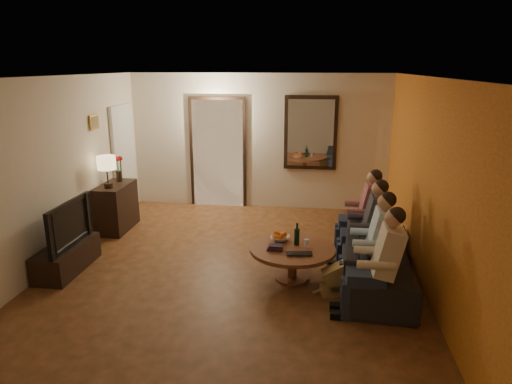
# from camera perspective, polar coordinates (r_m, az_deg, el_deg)

# --- Properties ---
(floor) EXTENTS (5.00, 6.00, 0.01)m
(floor) POSITION_cam_1_polar(r_m,az_deg,el_deg) (6.42, -3.04, -9.70)
(floor) COLOR #492F13
(floor) RESTS_ON ground
(ceiling) EXTENTS (5.00, 6.00, 0.01)m
(ceiling) POSITION_cam_1_polar(r_m,az_deg,el_deg) (5.81, -3.42, 14.19)
(ceiling) COLOR white
(ceiling) RESTS_ON back_wall
(back_wall) EXTENTS (5.00, 0.02, 2.60)m
(back_wall) POSITION_cam_1_polar(r_m,az_deg,el_deg) (8.89, 0.31, 6.28)
(back_wall) COLOR beige
(back_wall) RESTS_ON floor
(front_wall) EXTENTS (5.00, 0.02, 2.60)m
(front_wall) POSITION_cam_1_polar(r_m,az_deg,el_deg) (3.25, -13.05, -11.18)
(front_wall) COLOR beige
(front_wall) RESTS_ON floor
(left_wall) EXTENTS (0.02, 6.00, 2.60)m
(left_wall) POSITION_cam_1_polar(r_m,az_deg,el_deg) (6.88, -24.16, 2.14)
(left_wall) COLOR beige
(left_wall) RESTS_ON floor
(right_wall) EXTENTS (0.02, 6.00, 2.60)m
(right_wall) POSITION_cam_1_polar(r_m,az_deg,el_deg) (6.05, 20.74, 0.80)
(right_wall) COLOR beige
(right_wall) RESTS_ON floor
(orange_accent) EXTENTS (0.01, 6.00, 2.60)m
(orange_accent) POSITION_cam_1_polar(r_m,az_deg,el_deg) (6.05, 20.65, 0.81)
(orange_accent) COLOR #B95E1F
(orange_accent) RESTS_ON right_wall
(kitchen_doorway) EXTENTS (1.00, 0.06, 2.10)m
(kitchen_doorway) POSITION_cam_1_polar(r_m,az_deg,el_deg) (9.04, -4.76, 4.78)
(kitchen_doorway) COLOR #FFE0A5
(kitchen_doorway) RESTS_ON floor
(door_trim) EXTENTS (1.12, 0.04, 2.22)m
(door_trim) POSITION_cam_1_polar(r_m,az_deg,el_deg) (9.03, -4.78, 4.77)
(door_trim) COLOR black
(door_trim) RESTS_ON floor
(fridge_glimpse) EXTENTS (0.45, 0.03, 1.70)m
(fridge_glimpse) POSITION_cam_1_polar(r_m,az_deg,el_deg) (9.03, -3.18, 3.82)
(fridge_glimpse) COLOR silver
(fridge_glimpse) RESTS_ON floor
(mirror_frame) EXTENTS (1.00, 0.05, 1.40)m
(mirror_frame) POSITION_cam_1_polar(r_m,az_deg,el_deg) (8.75, 6.84, 7.35)
(mirror_frame) COLOR black
(mirror_frame) RESTS_ON back_wall
(mirror_glass) EXTENTS (0.86, 0.02, 1.26)m
(mirror_glass) POSITION_cam_1_polar(r_m,az_deg,el_deg) (8.72, 6.84, 7.32)
(mirror_glass) COLOR white
(mirror_glass) RESTS_ON back_wall
(white_door) EXTENTS (0.06, 0.85, 2.04)m
(white_door) POSITION_cam_1_polar(r_m,az_deg,el_deg) (8.92, -16.20, 3.86)
(white_door) COLOR white
(white_door) RESTS_ON floor
(framed_art) EXTENTS (0.03, 0.28, 0.24)m
(framed_art) POSITION_cam_1_polar(r_m,az_deg,el_deg) (7.90, -19.58, 8.24)
(framed_art) COLOR #B28C33
(framed_art) RESTS_ON left_wall
(art_canvas) EXTENTS (0.01, 0.22, 0.18)m
(art_canvas) POSITION_cam_1_polar(r_m,az_deg,el_deg) (7.89, -19.48, 8.25)
(art_canvas) COLOR brown
(art_canvas) RESTS_ON left_wall
(dresser) EXTENTS (0.45, 0.90, 0.80)m
(dresser) POSITION_cam_1_polar(r_m,az_deg,el_deg) (8.15, -17.08, -1.80)
(dresser) COLOR black
(dresser) RESTS_ON floor
(table_lamp) EXTENTS (0.30, 0.30, 0.54)m
(table_lamp) POSITION_cam_1_polar(r_m,az_deg,el_deg) (7.79, -18.12, 2.42)
(table_lamp) COLOR beige
(table_lamp) RESTS_ON dresser
(flower_vase) EXTENTS (0.14, 0.14, 0.44)m
(flower_vase) POSITION_cam_1_polar(r_m,az_deg,el_deg) (8.19, -16.80, 2.79)
(flower_vase) COLOR red
(flower_vase) RESTS_ON dresser
(tv_stand) EXTENTS (0.45, 1.10, 0.37)m
(tv_stand) POSITION_cam_1_polar(r_m,az_deg,el_deg) (6.85, -22.56, -7.59)
(tv_stand) COLOR black
(tv_stand) RESTS_ON floor
(tv) EXTENTS (1.09, 0.14, 0.63)m
(tv) POSITION_cam_1_polar(r_m,az_deg,el_deg) (6.68, -23.00, -3.66)
(tv) COLOR black
(tv) RESTS_ON tv_stand
(sofa) EXTENTS (2.23, 1.03, 0.63)m
(sofa) POSITION_cam_1_polar(r_m,az_deg,el_deg) (6.17, 14.99, -8.10)
(sofa) COLOR black
(sofa) RESTS_ON floor
(person_a) EXTENTS (0.60, 0.40, 1.20)m
(person_a) POSITION_cam_1_polar(r_m,az_deg,el_deg) (5.23, 15.35, -9.16)
(person_a) COLOR tan
(person_a) RESTS_ON sofa
(person_b) EXTENTS (0.60, 0.40, 1.20)m
(person_b) POSITION_cam_1_polar(r_m,az_deg,el_deg) (5.77, 14.57, -6.69)
(person_b) COLOR tan
(person_b) RESTS_ON sofa
(person_c) EXTENTS (0.60, 0.40, 1.20)m
(person_c) POSITION_cam_1_polar(r_m,az_deg,el_deg) (6.33, 13.94, -4.64)
(person_c) COLOR tan
(person_c) RESTS_ON sofa
(person_d) EXTENTS (0.60, 0.40, 1.20)m
(person_d) POSITION_cam_1_polar(r_m,az_deg,el_deg) (6.89, 13.41, -2.93)
(person_d) COLOR tan
(person_d) RESTS_ON sofa
(dog) EXTENTS (0.60, 0.35, 0.56)m
(dog) POSITION_cam_1_polar(r_m,az_deg,el_deg) (5.77, 10.67, -9.93)
(dog) COLOR tan
(dog) RESTS_ON floor
(coffee_table) EXTENTS (1.26, 1.26, 0.45)m
(coffee_table) POSITION_cam_1_polar(r_m,az_deg,el_deg) (6.09, 4.54, -8.87)
(coffee_table) COLOR brown
(coffee_table) RESTS_ON floor
(bowl) EXTENTS (0.26, 0.26, 0.06)m
(bowl) POSITION_cam_1_polar(r_m,az_deg,el_deg) (6.20, 3.02, -5.80)
(bowl) COLOR white
(bowl) RESTS_ON coffee_table
(oranges) EXTENTS (0.20, 0.20, 0.08)m
(oranges) POSITION_cam_1_polar(r_m,az_deg,el_deg) (6.17, 3.03, -5.21)
(oranges) COLOR #DA5D12
(oranges) RESTS_ON bowl
(wine_bottle) EXTENTS (0.07, 0.07, 0.31)m
(wine_bottle) POSITION_cam_1_polar(r_m,az_deg,el_deg) (6.03, 5.14, -5.21)
(wine_bottle) COLOR black
(wine_bottle) RESTS_ON coffee_table
(wine_glass) EXTENTS (0.06, 0.06, 0.10)m
(wine_glass) POSITION_cam_1_polar(r_m,az_deg,el_deg) (6.02, 6.34, -6.35)
(wine_glass) COLOR silver
(wine_glass) RESTS_ON coffee_table
(book_stack) EXTENTS (0.20, 0.15, 0.07)m
(book_stack) POSITION_cam_1_polar(r_m,az_deg,el_deg) (5.90, 2.39, -6.88)
(book_stack) COLOR black
(book_stack) RESTS_ON coffee_table
(laptop) EXTENTS (0.35, 0.25, 0.03)m
(laptop) POSITION_cam_1_polar(r_m,az_deg,el_deg) (5.73, 5.45, -7.89)
(laptop) COLOR black
(laptop) RESTS_ON coffee_table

